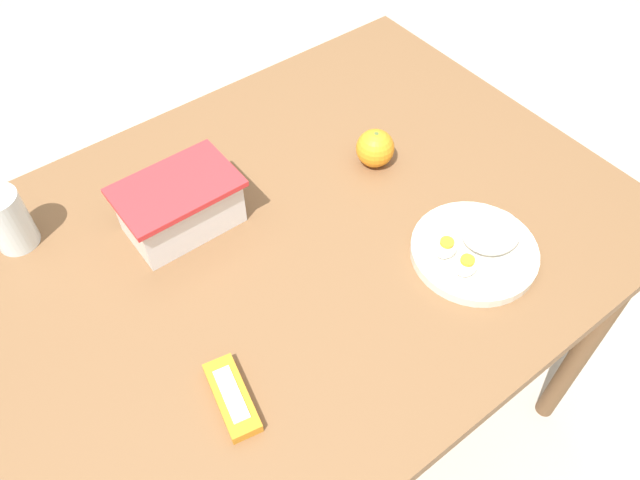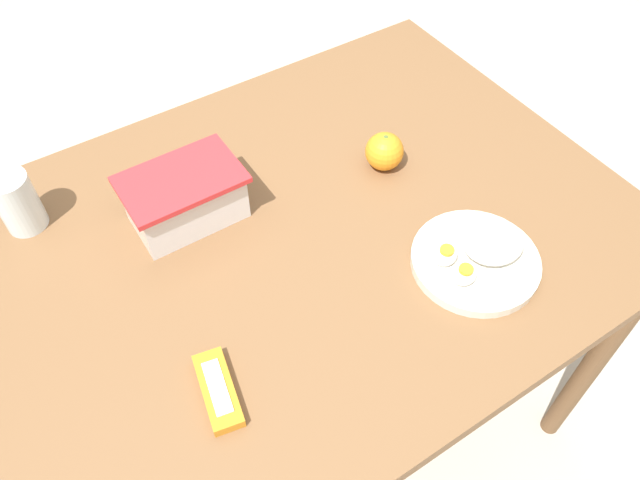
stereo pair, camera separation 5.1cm
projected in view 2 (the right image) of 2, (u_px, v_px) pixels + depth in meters
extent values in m
plane|color=#B2A899|center=(309.00, 414.00, 1.67)|extent=(10.00, 10.00, 0.00)
cube|color=brown|center=(303.00, 236.00, 1.09)|extent=(1.14, 0.85, 0.03)
cylinder|color=brown|center=(596.00, 359.00, 1.37)|extent=(0.05, 0.05, 0.73)
cylinder|color=brown|center=(25.00, 332.00, 1.41)|extent=(0.05, 0.05, 0.73)
cylinder|color=brown|center=(391.00, 160.00, 1.76)|extent=(0.05, 0.05, 0.73)
cube|color=white|center=(185.00, 200.00, 1.07)|extent=(0.18, 0.11, 0.09)
cube|color=beige|center=(187.00, 207.00, 1.08)|extent=(0.17, 0.11, 0.05)
cube|color=red|center=(180.00, 179.00, 1.03)|extent=(0.20, 0.13, 0.01)
ellipsoid|color=tan|center=(159.00, 213.00, 1.04)|extent=(0.05, 0.05, 0.02)
ellipsoid|color=tan|center=(184.00, 198.00, 1.07)|extent=(0.06, 0.04, 0.02)
ellipsoid|color=tan|center=(210.00, 185.00, 1.09)|extent=(0.07, 0.05, 0.03)
sphere|color=orange|center=(384.00, 151.00, 1.15)|extent=(0.07, 0.07, 0.07)
cylinder|color=#4C662D|center=(386.00, 137.00, 1.13)|extent=(0.01, 0.01, 0.00)
cylinder|color=silver|center=(475.00, 261.00, 1.03)|extent=(0.21, 0.21, 0.02)
ellipsoid|color=white|center=(493.00, 242.00, 1.01)|extent=(0.11, 0.09, 0.04)
ellipsoid|color=white|center=(464.00, 275.00, 0.98)|extent=(0.04, 0.03, 0.03)
cylinder|color=#F4A823|center=(466.00, 269.00, 0.97)|extent=(0.02, 0.02, 0.01)
ellipsoid|color=white|center=(445.00, 256.00, 1.00)|extent=(0.04, 0.03, 0.03)
cylinder|color=#F4A823|center=(447.00, 250.00, 0.99)|extent=(0.02, 0.02, 0.01)
cube|color=orange|center=(218.00, 390.00, 0.88)|extent=(0.07, 0.13, 0.02)
cube|color=white|center=(217.00, 387.00, 0.87)|extent=(0.04, 0.09, 0.00)
cylinder|color=silver|center=(17.00, 202.00, 1.05)|extent=(0.07, 0.07, 0.11)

